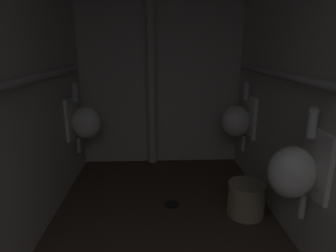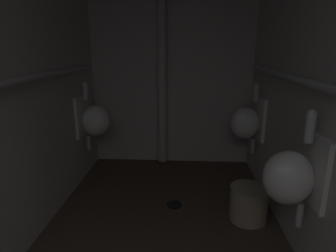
# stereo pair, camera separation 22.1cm
# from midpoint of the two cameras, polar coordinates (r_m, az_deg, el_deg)

# --- Properties ---
(wall_back) EXTENTS (2.05, 0.06, 2.42)m
(wall_back) POSITION_cam_midpoint_polar(r_m,az_deg,el_deg) (3.44, -3.44, 12.12)
(wall_back) COLOR beige
(wall_back) RESTS_ON ground
(urinal_left_mid) EXTENTS (0.32, 0.30, 0.76)m
(urinal_left_mid) POSITION_cam_midpoint_polar(r_m,az_deg,el_deg) (3.11, -18.60, 0.81)
(urinal_left_mid) COLOR white
(urinal_right_mid) EXTENTS (0.32, 0.30, 0.76)m
(urinal_right_mid) POSITION_cam_midpoint_polar(r_m,az_deg,el_deg) (1.93, 21.36, -8.43)
(urinal_right_mid) COLOR white
(urinal_right_far) EXTENTS (0.32, 0.30, 0.76)m
(urinal_right_far) POSITION_cam_midpoint_polar(r_m,az_deg,el_deg) (3.08, 11.97, 1.15)
(urinal_right_far) COLOR white
(supply_pipe_left) EXTENTS (0.06, 3.06, 0.06)m
(supply_pipe_left) POSITION_cam_midpoint_polar(r_m,az_deg,el_deg) (1.86, -33.44, 6.68)
(supply_pipe_left) COLOR #B2B2B2
(supply_pipe_right) EXTENTS (0.06, 3.08, 0.06)m
(supply_pipe_right) POSITION_cam_midpoint_polar(r_m,az_deg,el_deg) (1.81, 25.99, 7.47)
(supply_pipe_right) COLOR #B2B2B2
(standpipe_back_wall) EXTENTS (0.11, 0.11, 2.37)m
(standpipe_back_wall) POSITION_cam_midpoint_polar(r_m,az_deg,el_deg) (3.34, -5.36, 11.96)
(standpipe_back_wall) COLOR beige
(standpipe_back_wall) RESTS_ON ground
(floor_drain) EXTENTS (0.14, 0.14, 0.01)m
(floor_drain) POSITION_cam_midpoint_polar(r_m,az_deg,el_deg) (2.73, -1.65, -15.57)
(floor_drain) COLOR black
(floor_drain) RESTS_ON ground
(waste_bin) EXTENTS (0.32, 0.32, 0.29)m
(waste_bin) POSITION_cam_midpoint_polar(r_m,az_deg,el_deg) (2.59, 13.08, -14.23)
(waste_bin) COLOR #9E937A
(waste_bin) RESTS_ON ground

